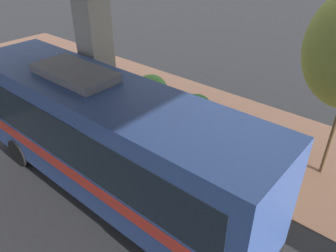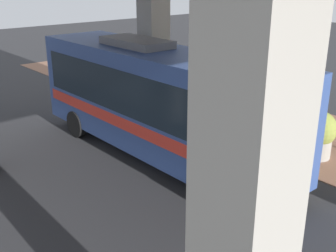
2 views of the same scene
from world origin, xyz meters
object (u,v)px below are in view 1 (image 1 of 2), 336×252
Objects in this scene: fire_hydrant at (154,116)px; planter_back at (151,95)px; planter_front at (273,155)px; bus at (105,135)px; planter_extra at (196,113)px; planter_middle at (201,136)px.

planter_back is (-0.81, -0.88, 0.37)m from fire_hydrant.
planter_front is (-0.28, 5.00, 0.27)m from fire_hydrant.
bus is at bearing -41.85° from planter_front.
bus is 5.69× the size of planter_back.
planter_extra is (-4.49, 0.01, -1.21)m from bus.
planter_middle is 3.70m from planter_back.
fire_hydrant is 1.75m from planter_extra.
bus is 6.31× the size of planter_extra.
bus is at bearing 28.00° from planter_back.
planter_front is 0.92× the size of planter_middle.
planter_middle reaches higher than planter_extra.
planter_extra is at bearing 90.97° from planter_back.
planter_middle is at bearing 71.01° from planter_back.
planter_back reaches higher than fire_hydrant.
bus is 9.43× the size of fire_hydrant.
planter_middle is (-3.24, 1.13, -1.18)m from bus.
fire_hydrant is at bearing -86.83° from planter_front.
planter_front is 2.47m from planter_middle.
planter_back is at bearing -108.99° from planter_middle.
planter_middle is at bearing -74.22° from planter_front.
fire_hydrant is at bearing -60.41° from planter_extra.
planter_middle is (0.67, -2.37, 0.04)m from planter_front.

